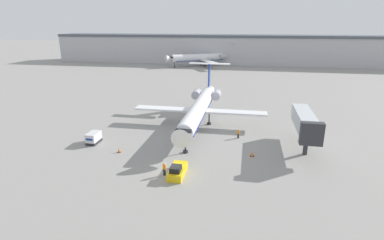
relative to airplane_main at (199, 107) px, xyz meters
The scene contains 11 objects.
ground_plane 21.56m from the airplane_main, 89.93° to the right, with size 600.00×600.00×0.00m, color gray.
terminal_building 98.81m from the airplane_main, 89.98° to the left, with size 180.00×16.80×14.10m.
airplane_main is the anchor object (origin of this frame).
pushback_tug 21.50m from the airplane_main, 88.76° to the right, with size 1.95×4.66×1.73m.
luggage_cart 20.87m from the airplane_main, 141.77° to the right, with size 1.68×2.90×1.87m.
worker_near_tug 21.89m from the airplane_main, 93.24° to the right, with size 0.40×0.26×1.88m.
worker_by_wing 10.38m from the airplane_main, 36.69° to the right, with size 0.40×0.24×1.70m.
traffic_cone_left 19.14m from the airplane_main, 123.43° to the right, with size 0.51×0.51×0.80m.
traffic_cone_right 17.21m from the airplane_main, 51.77° to the right, with size 0.64×0.64×0.71m.
airplane_parked_far_left 87.17m from the airplane_main, 98.72° to the left, with size 31.78×31.06×10.86m.
jet_bridge 20.44m from the airplane_main, 24.65° to the right, with size 3.20×12.78×6.19m.
Camera 1 is at (9.04, -35.32, 19.61)m, focal length 28.00 mm.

